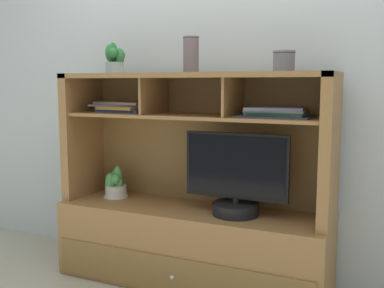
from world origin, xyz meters
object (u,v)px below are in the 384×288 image
(potted_orchid, at_px, (115,185))
(potted_succulent, at_px, (115,59))
(accent_vase, at_px, (284,61))
(ceramic_vase, at_px, (191,54))
(magazine_stack_centre, at_px, (276,112))
(media_console, at_px, (192,222))
(tv_monitor, at_px, (236,183))
(magazine_stack_left, at_px, (124,107))

(potted_orchid, height_order, potted_succulent, potted_succulent)
(potted_succulent, distance_m, accent_vase, 1.10)
(potted_succulent, relative_size, accent_vase, 1.62)
(potted_orchid, bearing_deg, ceramic_vase, -4.33)
(magazine_stack_centre, xyz_separation_m, potted_succulent, (-1.06, -0.00, 0.31))
(accent_vase, bearing_deg, potted_succulent, -179.51)
(potted_orchid, distance_m, ceramic_vase, 1.04)
(ceramic_vase, bearing_deg, media_console, 90.00)
(tv_monitor, distance_m, potted_succulent, 1.11)
(magazine_stack_left, bearing_deg, magazine_stack_centre, -2.28)
(tv_monitor, relative_size, magazine_stack_centre, 1.51)
(potted_orchid, distance_m, magazine_stack_left, 0.54)
(tv_monitor, xyz_separation_m, magazine_stack_left, (-0.81, 0.09, 0.42))
(potted_orchid, height_order, magazine_stack_left, magazine_stack_left)
(potted_orchid, relative_size, magazine_stack_centre, 0.52)
(potted_succulent, bearing_deg, ceramic_vase, -1.93)
(magazine_stack_centre, height_order, accent_vase, accent_vase)
(magazine_stack_left, bearing_deg, accent_vase, -1.94)
(potted_succulent, bearing_deg, potted_orchid, 144.65)
(magazine_stack_left, bearing_deg, potted_succulent, -126.91)
(media_console, distance_m, potted_succulent, 1.15)
(magazine_stack_centre, xyz_separation_m, accent_vase, (0.04, 0.00, 0.28))
(magazine_stack_centre, bearing_deg, accent_vase, 7.43)
(media_console, bearing_deg, tv_monitor, -8.43)
(magazine_stack_centre, relative_size, accent_vase, 3.32)
(magazine_stack_left, height_order, magazine_stack_centre, magazine_stack_left)
(tv_monitor, xyz_separation_m, potted_succulent, (-0.84, 0.04, 0.73))
(tv_monitor, distance_m, potted_orchid, 0.89)
(magazine_stack_centre, distance_m, accent_vase, 0.28)
(potted_succulent, distance_m, ceramic_vase, 0.55)
(media_console, distance_m, potted_orchid, 0.61)
(magazine_stack_left, relative_size, potted_succulent, 2.13)
(magazine_stack_left, distance_m, potted_succulent, 0.31)
(potted_succulent, height_order, accent_vase, potted_succulent)
(tv_monitor, height_order, potted_orchid, tv_monitor)
(ceramic_vase, bearing_deg, potted_succulent, 178.07)
(potted_orchid, height_order, ceramic_vase, ceramic_vase)
(tv_monitor, distance_m, magazine_stack_centre, 0.47)
(media_console, relative_size, tv_monitor, 2.73)
(potted_succulent, height_order, ceramic_vase, ceramic_vase)
(tv_monitor, height_order, magazine_stack_centre, magazine_stack_centre)
(tv_monitor, relative_size, potted_orchid, 2.90)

